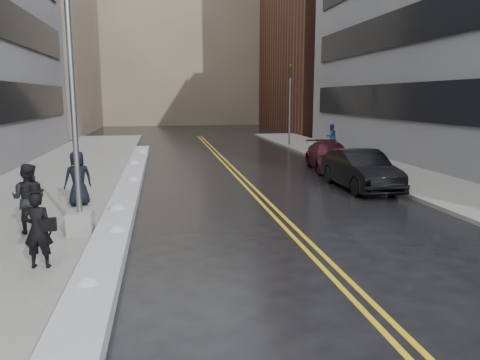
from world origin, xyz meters
name	(u,v)px	position (x,y,z in m)	size (l,w,h in m)	color
ground	(212,257)	(0.00, 0.00, 0.00)	(160.00, 160.00, 0.00)	black
sidewalk_west	(52,185)	(-5.75, 10.00, 0.07)	(5.50, 50.00, 0.15)	gray
sidewalk_east	(397,175)	(10.00, 10.00, 0.07)	(4.00, 50.00, 0.15)	gray
lane_line_left	(240,181)	(2.35, 10.00, 0.00)	(0.12, 50.00, 0.01)	gold
lane_line_right	(247,180)	(2.65, 10.00, 0.00)	(0.12, 50.00, 0.01)	gold
snow_ridge	(129,189)	(-2.45, 8.00, 0.17)	(0.90, 30.00, 0.34)	silver
building_west_far	(22,47)	(-15.50, 44.00, 9.00)	(14.00, 22.00, 18.00)	gray
building_east_far	(339,4)	(19.00, 42.00, 14.00)	(14.00, 20.00, 28.00)	#562D21
building_far	(181,46)	(2.00, 60.00, 11.00)	(36.00, 16.00, 22.00)	gray
lamppost	(76,145)	(-3.30, 2.00, 2.53)	(0.65, 0.65, 7.62)	gray
fire_hydrant	(378,165)	(9.00, 10.00, 0.55)	(0.26, 0.26, 0.73)	maroon
traffic_signal	(290,102)	(8.50, 24.00, 3.40)	(0.16, 0.20, 6.00)	gray
pedestrian_fedora	(38,230)	(-3.74, -0.46, 0.98)	(0.60, 0.40, 1.66)	black
pedestrian_b	(29,198)	(-4.64, 2.33, 1.09)	(0.91, 0.71, 1.88)	black
pedestrian_c	(78,178)	(-3.90, 5.45, 1.07)	(0.90, 0.59, 1.85)	black
pedestrian_east	(331,136)	(10.59, 20.62, 1.02)	(0.85, 0.66, 1.75)	navy
car_black	(360,170)	(6.91, 7.31, 0.81)	(1.71, 4.89, 1.61)	black
car_maroon	(330,156)	(7.50, 12.50, 0.71)	(1.98, 4.88, 1.42)	#3F0A17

